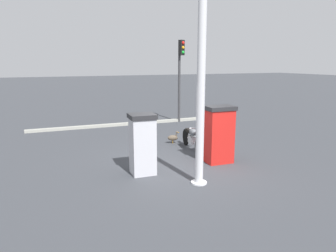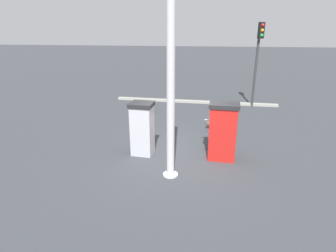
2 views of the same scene
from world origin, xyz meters
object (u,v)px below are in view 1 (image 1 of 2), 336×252
fuel_pump_near (219,134)px  canopy_support_pole (201,93)px  fuel_pump_far (142,144)px  wandering_duck (173,138)px  motorcycle_near_pump (192,138)px  roadside_traffic_light (180,67)px

fuel_pump_near → canopy_support_pole: bearing=132.1°
fuel_pump_far → wandering_duck: (2.55, -2.07, -0.61)m
canopy_support_pole → motorcycle_near_pump: bearing=-24.6°
wandering_duck → roadside_traffic_light: bearing=-29.4°
fuel_pump_far → wandering_duck: bearing=-39.0°
fuel_pump_far → roadside_traffic_light: bearing=-33.5°
motorcycle_near_pump → canopy_support_pole: size_ratio=0.44×
fuel_pump_near → motorcycle_near_pump: 1.46m
wandering_duck → fuel_pump_far: bearing=141.0°
roadside_traffic_light → wandering_duck: bearing=150.6°
fuel_pump_near → fuel_pump_far: 2.40m
fuel_pump_near → wandering_duck: size_ratio=3.70×
fuel_pump_far → fuel_pump_near: bearing=-90.0°
canopy_support_pole → wandering_duck: bearing=-15.1°
fuel_pump_far → wandering_duck: fuel_pump_far is taller
fuel_pump_near → roadside_traffic_light: (6.27, -1.75, 1.85)m
fuel_pump_far → motorcycle_near_pump: bearing=-58.2°
fuel_pump_near → fuel_pump_far: bearing=90.0°
motorcycle_near_pump → wandering_duck: (1.16, 0.18, -0.24)m
fuel_pump_near → canopy_support_pole: 2.29m
wandering_duck → roadside_traffic_light: 4.94m
fuel_pump_far → motorcycle_near_pump: 2.67m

